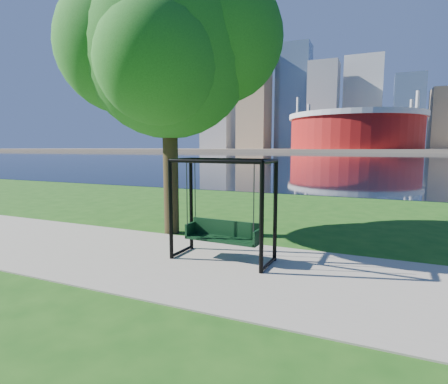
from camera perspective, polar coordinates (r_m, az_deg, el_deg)
The scene contains 8 objects.
ground at distance 8.23m, azimuth -1.75°, elevation -10.89°, with size 900.00×900.00×0.00m, color #1E5114.
path at distance 7.80m, azimuth -3.34°, elevation -11.81°, with size 120.00×4.00×0.03m, color #9E937F.
river at distance 109.16m, azimuth 21.79°, elevation 5.33°, with size 900.00×180.00×0.02m, color black.
far_bank at distance 313.10m, azimuth 22.98°, elevation 6.32°, with size 900.00×228.00×2.00m, color #937F60.
stadium at distance 242.73m, azimuth 20.56°, elevation 9.48°, with size 83.00×83.00×32.00m.
skyline at distance 328.26m, azimuth 22.55°, elevation 12.46°, with size 392.00×66.00×96.50m.
swing at distance 7.87m, azimuth -0.16°, elevation -3.28°, with size 2.31×1.08×2.32m.
park_tree at distance 10.93m, azimuth -9.15°, elevation 22.15°, with size 6.25×5.65×7.77m.
Camera 1 is at (3.34, -7.08, 2.55)m, focal length 28.00 mm.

